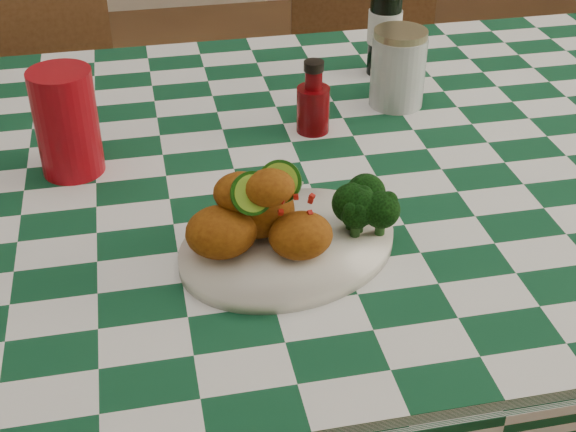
{
  "coord_description": "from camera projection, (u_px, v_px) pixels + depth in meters",
  "views": [
    {
      "loc": [
        -0.23,
        -1.04,
        1.4
      ],
      "look_at": [
        -0.06,
        -0.22,
        0.84
      ],
      "focal_mm": 50.0,
      "sensor_mm": 36.0,
      "label": 1
    }
  ],
  "objects": [
    {
      "name": "broccoli_side",
      "position": [
        360.0,
        205.0,
        1.04
      ],
      "size": [
        0.09,
        0.09,
        0.06
      ],
      "primitive_type": null,
      "color": "black",
      "rests_on": "plate"
    },
    {
      "name": "dining_table",
      "position": [
        298.0,
        350.0,
        1.45
      ],
      "size": [
        1.66,
        1.06,
        0.79
      ],
      "primitive_type": null,
      "color": "#104226",
      "rests_on": "ground"
    },
    {
      "name": "mason_jar",
      "position": [
        398.0,
        68.0,
        1.36
      ],
      "size": [
        0.09,
        0.09,
        0.13
      ],
      "primitive_type": null,
      "rotation": [
        0.0,
        0.0,
        -0.04
      ],
      "color": "#B2BCBA",
      "rests_on": "dining_table"
    },
    {
      "name": "wooden_chair_left",
      "position": [
        66.0,
        159.0,
        1.88
      ],
      "size": [
        0.55,
        0.56,
        0.93
      ],
      "primitive_type": null,
      "rotation": [
        0.0,
        0.0,
        0.37
      ],
      "color": "#472814",
      "rests_on": "ground"
    },
    {
      "name": "wooden_chair_right",
      "position": [
        366.0,
        135.0,
        2.1
      ],
      "size": [
        0.43,
        0.44,
        0.82
      ],
      "primitive_type": null,
      "rotation": [
        0.0,
        0.0,
        -0.15
      ],
      "color": "#472814",
      "rests_on": "ground"
    },
    {
      "name": "fried_chicken_pile",
      "position": [
        269.0,
        207.0,
        0.99
      ],
      "size": [
        0.17,
        0.12,
        0.11
      ],
      "primitive_type": null,
      "color": "#904C0D",
      "rests_on": "plate"
    },
    {
      "name": "red_tumbler",
      "position": [
        67.0,
        123.0,
        1.16
      ],
      "size": [
        0.11,
        0.11,
        0.16
      ],
      "primitive_type": "cylinder",
      "rotation": [
        0.0,
        0.0,
        0.2
      ],
      "color": "#980811",
      "rests_on": "dining_table"
    },
    {
      "name": "plate",
      "position": [
        288.0,
        246.0,
        1.03
      ],
      "size": [
        0.36,
        0.32,
        0.02
      ],
      "primitive_type": null,
      "rotation": [
        0.0,
        0.0,
        0.39
      ],
      "color": "silver",
      "rests_on": "dining_table"
    },
    {
      "name": "ketchup_bottle",
      "position": [
        313.0,
        97.0,
        1.28
      ],
      "size": [
        0.06,
        0.06,
        0.12
      ],
      "primitive_type": null,
      "rotation": [
        0.0,
        0.0,
        -0.16
      ],
      "color": "#5C0408",
      "rests_on": "dining_table"
    },
    {
      "name": "beer_bottle",
      "position": [
        385.0,
        16.0,
        1.45
      ],
      "size": [
        0.08,
        0.08,
        0.22
      ],
      "primitive_type": null,
      "rotation": [
        0.0,
        0.0,
        0.4
      ],
      "color": "black",
      "rests_on": "dining_table"
    }
  ]
}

